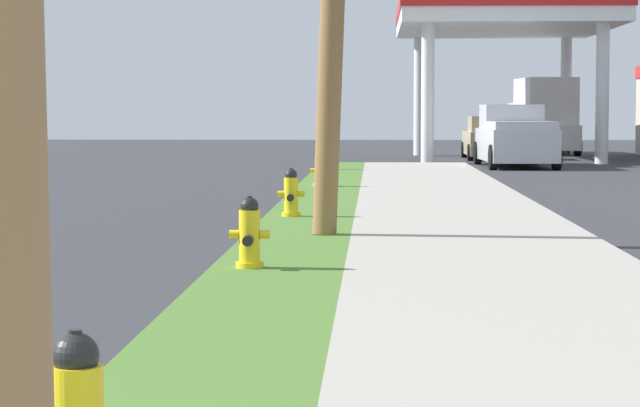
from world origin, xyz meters
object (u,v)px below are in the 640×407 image
(fire_hydrant_second, at_px, (249,237))
(fire_hydrant_fifth, at_px, (329,158))
(car_tan_by_near_pump, at_px, (491,140))
(fire_hydrant_fourth, at_px, (320,171))
(truck_silver_at_forecourt, at_px, (515,138))
(truck_white_on_apron, at_px, (542,118))
(fire_hydrant_third, at_px, (291,195))

(fire_hydrant_second, relative_size, fire_hydrant_fifth, 1.00)
(car_tan_by_near_pump, bearing_deg, fire_hydrant_fifth, -115.41)
(fire_hydrant_fourth, height_order, car_tan_by_near_pump, car_tan_by_near_pump)
(fire_hydrant_second, xyz_separation_m, car_tan_by_near_pump, (5.57, 35.09, 0.28))
(truck_silver_at_forecourt, xyz_separation_m, truck_white_on_apron, (2.52, 13.17, 0.57))
(fire_hydrant_third, xyz_separation_m, fire_hydrant_fifth, (0.02, 16.64, 0.00))
(truck_silver_at_forecourt, height_order, truck_white_on_apron, truck_white_on_apron)
(fire_hydrant_fifth, height_order, car_tan_by_near_pump, car_tan_by_near_pump)
(truck_silver_at_forecourt, bearing_deg, fire_hydrant_third, -104.87)
(fire_hydrant_fourth, xyz_separation_m, car_tan_by_near_pump, (5.47, 20.03, 0.28))
(fire_hydrant_third, bearing_deg, truck_silver_at_forecourt, 75.13)
(fire_hydrant_fourth, distance_m, truck_silver_at_forecourt, 14.39)
(fire_hydrant_fourth, distance_m, car_tan_by_near_pump, 20.76)
(fire_hydrant_second, distance_m, fire_hydrant_third, 6.78)
(fire_hydrant_second, xyz_separation_m, truck_silver_at_forecourt, (5.72, 28.31, 0.47))
(fire_hydrant_fifth, height_order, truck_silver_at_forecourt, truck_silver_at_forecourt)
(fire_hydrant_second, height_order, car_tan_by_near_pump, car_tan_by_near_pump)
(fire_hydrant_second, distance_m, fire_hydrant_fifth, 23.42)
(truck_white_on_apron, bearing_deg, fire_hydrant_fourth, -107.11)
(fire_hydrant_second, relative_size, truck_white_on_apron, 0.11)
(car_tan_by_near_pump, distance_m, truck_white_on_apron, 6.96)
(fire_hydrant_fourth, xyz_separation_m, truck_white_on_apron, (8.13, 26.41, 1.04))
(fire_hydrant_second, distance_m, truck_silver_at_forecourt, 28.88)
(fire_hydrant_fourth, height_order, truck_silver_at_forecourt, truck_silver_at_forecourt)
(fire_hydrant_fifth, xyz_separation_m, truck_silver_at_forecourt, (5.70, 4.89, 0.47))
(fire_hydrant_fourth, bearing_deg, truck_silver_at_forecourt, 67.02)
(fire_hydrant_fifth, bearing_deg, fire_hydrant_second, -90.05)
(fire_hydrant_fifth, relative_size, car_tan_by_near_pump, 0.17)
(fire_hydrant_second, xyz_separation_m, truck_white_on_apron, (8.23, 41.48, 1.04))
(fire_hydrant_second, bearing_deg, truck_silver_at_forecourt, 78.59)
(car_tan_by_near_pump, bearing_deg, truck_silver_at_forecourt, -88.74)
(fire_hydrant_fourth, bearing_deg, truck_white_on_apron, 72.89)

